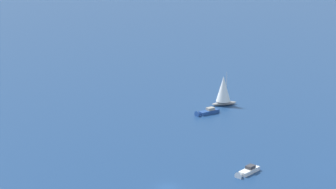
{
  "coord_description": "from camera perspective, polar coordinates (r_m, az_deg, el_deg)",
  "views": [
    {
      "loc": [
        -48.76,
        102.31,
        49.93
      ],
      "look_at": [
        -0.07,
        -0.19,
        19.25
      ],
      "focal_mm": 65.43,
      "sensor_mm": 36.0,
      "label": 1
    }
  ],
  "objects": [
    {
      "name": "motorboat_near_centre",
      "position": [
        131.0,
        7.34,
        -7.15
      ],
      "size": [
        3.63,
        7.09,
        2.0
      ],
      "color": "white",
      "rests_on": "ground_plane"
    },
    {
      "name": "sailboat_far_port",
      "position": [
        179.23,
        5.19,
        0.38
      ],
      "size": [
        6.97,
        6.83,
        9.83
      ],
      "color": "#9E9993",
      "rests_on": "ground_plane"
    },
    {
      "name": "motorboat_far_stbd",
      "position": [
        171.13,
        3.58,
        -1.66
      ],
      "size": [
        5.29,
        7.54,
        2.18
      ],
      "color": "#23478C",
      "rests_on": "ground_plane"
    },
    {
      "name": "ground_plane",
      "position": [
        123.85,
        -0.07,
        -8.65
      ],
      "size": [
        2000.0,
        2000.0,
        0.0
      ],
      "primitive_type": "plane",
      "color": "navy"
    }
  ]
}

